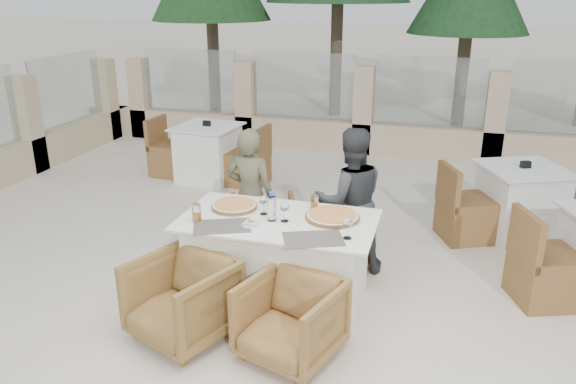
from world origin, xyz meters
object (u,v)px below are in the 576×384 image
(armchair_far_right, at_px, (336,244))
(bg_table_b, at_px, (520,202))
(olive_dish, at_px, (251,223))
(armchair_far_left, at_px, (263,228))
(wine_glass_corner, at_px, (348,227))
(armchair_near_right, at_px, (290,320))
(bg_table_a, at_px, (208,153))
(beer_glass_left, at_px, (197,213))
(armchair_near_left, at_px, (182,299))
(pizza_right, at_px, (333,215))
(water_bottle, at_px, (272,206))
(wine_glass_centre, at_px, (264,204))
(dining_table, at_px, (278,261))
(pizza_left, at_px, (234,205))
(diner_right, at_px, (350,201))
(wine_glass_near, at_px, (285,211))
(diner_left, at_px, (250,196))
(beer_glass_right, at_px, (314,202))

(armchair_far_right, relative_size, bg_table_b, 0.37)
(olive_dish, xyz_separation_m, armchair_far_left, (-0.23, 1.01, -0.49))
(wine_glass_corner, distance_m, armchair_near_right, 0.80)
(armchair_far_left, height_order, bg_table_a, bg_table_a)
(beer_glass_left, relative_size, armchair_near_right, 0.22)
(armchair_near_left, relative_size, armchair_near_right, 1.07)
(beer_glass_left, xyz_separation_m, bg_table_a, (-1.27, 3.09, -0.46))
(pizza_right, xyz_separation_m, water_bottle, (-0.47, -0.17, 0.09))
(wine_glass_centre, relative_size, bg_table_b, 0.11)
(armchair_far_right, bearing_deg, armchair_near_right, 98.85)
(dining_table, distance_m, pizza_left, 0.61)
(wine_glass_corner, height_order, diner_right, diner_right)
(wine_glass_near, xyz_separation_m, bg_table_a, (-1.96, 2.91, -0.48))
(wine_glass_near, height_order, diner_left, diner_left)
(diner_left, bearing_deg, armchair_far_left, -127.89)
(pizza_left, relative_size, armchair_far_left, 0.60)
(wine_glass_corner, bearing_deg, dining_table, 160.46)
(wine_glass_near, xyz_separation_m, beer_glass_right, (0.17, 0.32, -0.03))
(wine_glass_corner, distance_m, beer_glass_right, 0.63)
(wine_glass_centre, bearing_deg, pizza_left, 168.10)
(pizza_right, height_order, olive_dish, pizza_right)
(wine_glass_near, xyz_separation_m, armchair_near_right, (0.24, -0.67, -0.56))
(beer_glass_left, relative_size, bg_table_b, 0.09)
(bg_table_a, bearing_deg, water_bottle, -52.63)
(water_bottle, distance_m, diner_left, 0.91)
(beer_glass_right, height_order, armchair_near_right, beer_glass_right)
(pizza_left, xyz_separation_m, armchair_far_left, (0.03, 0.69, -0.50))
(bg_table_a, relative_size, bg_table_b, 1.00)
(armchair_far_left, bearing_deg, diner_right, 155.10)
(beer_glass_right, bearing_deg, bg_table_a, 129.39)
(wine_glass_centre, bearing_deg, pizza_right, 6.18)
(water_bottle, bearing_deg, armchair_far_left, 112.97)
(olive_dish, xyz_separation_m, armchair_near_left, (-0.39, -0.50, -0.47))
(water_bottle, bearing_deg, dining_table, 45.86)
(pizza_left, xyz_separation_m, olive_dish, (0.26, -0.31, -0.00))
(water_bottle, height_order, armchair_far_right, water_bottle)
(water_bottle, bearing_deg, beer_glass_left, -162.97)
(pizza_left, height_order, armchair_far_left, pizza_left)
(pizza_right, relative_size, diner_right, 0.32)
(wine_glass_centre, xyz_separation_m, diner_left, (-0.35, 0.65, -0.20))
(dining_table, height_order, beer_glass_left, beer_glass_left)
(wine_glass_centre, relative_size, diner_left, 0.14)
(armchair_far_right, bearing_deg, diner_right, -133.64)
(pizza_left, relative_size, bg_table_b, 0.24)
(pizza_left, xyz_separation_m, beer_glass_right, (0.67, 0.16, 0.04))
(wine_glass_corner, bearing_deg, armchair_far_right, 105.36)
(diner_left, bearing_deg, water_bottle, 125.37)
(armchair_far_left, height_order, armchair_far_right, armchair_far_left)
(dining_table, xyz_separation_m, diner_left, (-0.50, 0.72, 0.28))
(armchair_far_right, bearing_deg, bg_table_b, -130.61)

